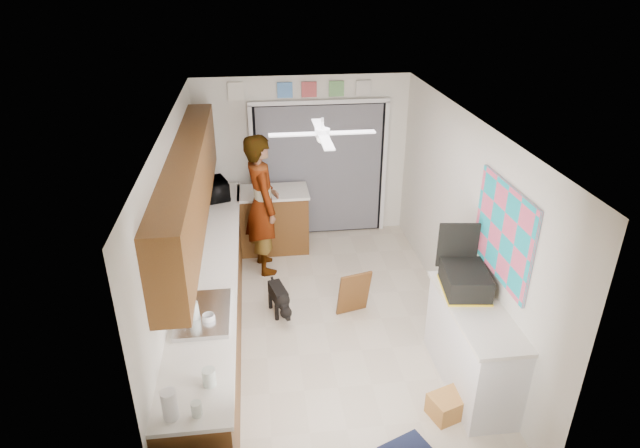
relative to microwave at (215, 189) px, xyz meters
name	(u,v)px	position (x,y,z in m)	size (l,w,h in m)	color
floor	(324,323)	(1.31, -1.85, -1.07)	(5.00, 5.00, 0.00)	beige
ceiling	(325,122)	(1.31, -1.85, 1.43)	(5.00, 5.00, 0.00)	white
wall_back	(303,158)	(1.31, 0.65, 0.18)	(3.20, 3.20, 0.00)	silver
wall_front	(371,392)	(1.31, -4.35, 0.18)	(3.20, 3.20, 0.00)	silver
wall_left	(178,240)	(-0.29, -1.85, 0.18)	(5.00, 5.00, 0.00)	silver
wall_right	(462,224)	(2.91, -1.85, 0.18)	(5.00, 5.00, 0.00)	silver
left_base_cabinets	(213,300)	(0.01, -1.85, -0.62)	(0.60, 4.80, 0.90)	brown
left_countertop	(210,264)	(0.02, -1.85, -0.15)	(0.62, 4.80, 0.04)	white
upper_cabinets	(189,185)	(-0.13, -1.65, 0.73)	(0.32, 4.00, 0.80)	brown
sink_basin	(203,315)	(0.02, -2.85, -0.12)	(0.50, 0.76, 0.06)	silver
faucet	(182,308)	(-0.17, -2.85, -0.02)	(0.03, 0.03, 0.22)	silver
peninsula_base	(274,221)	(0.81, 0.15, -0.62)	(1.00, 0.60, 0.90)	brown
peninsula_top	(273,192)	(0.81, 0.15, -0.15)	(1.04, 0.64, 0.04)	white
back_opening_recess	(319,171)	(1.56, 0.62, -0.02)	(2.00, 0.06, 2.10)	black
curtain_panel	(320,171)	(1.56, 0.58, -0.02)	(1.90, 0.03, 2.05)	slate
door_trim_left	(253,174)	(0.54, 0.59, -0.02)	(0.06, 0.04, 2.10)	white
door_trim_right	(384,168)	(2.58, 0.59, -0.02)	(0.06, 0.04, 2.10)	white
door_trim_head	(320,102)	(1.56, 0.59, 1.05)	(2.10, 0.04, 0.06)	white
header_frame_1	(285,90)	(1.06, 0.62, 1.23)	(0.22, 0.02, 0.22)	#518ED9
header_frame_2	(309,90)	(1.41, 0.62, 1.23)	(0.22, 0.02, 0.22)	#B74447
header_frame_3	(336,89)	(1.81, 0.62, 1.23)	(0.22, 0.02, 0.22)	#65A35D
header_frame_4	(363,88)	(2.21, 0.62, 1.23)	(0.22, 0.02, 0.22)	silver
route66_sign	(236,92)	(0.36, 0.62, 1.23)	(0.22, 0.02, 0.26)	silver
right_counter_base	(472,348)	(2.66, -3.05, -0.62)	(0.50, 1.40, 0.90)	white
right_counter_top	(477,310)	(2.65, -3.05, -0.15)	(0.54, 1.44, 0.04)	white
abstract_painting	(503,232)	(2.89, -2.85, 0.58)	(0.03, 1.15, 0.95)	#F0587B
ceiling_fan	(322,133)	(1.31, -1.65, 1.25)	(1.14, 1.14, 0.24)	white
microwave	(215,189)	(0.00, 0.00, 0.00)	(0.48, 0.33, 0.27)	black
soap_bottle	(193,308)	(-0.05, -2.92, 0.01)	(0.11, 0.11, 0.29)	silver
cup	(209,319)	(0.08, -2.97, -0.08)	(0.12, 0.12, 0.10)	white
jar_a	(209,377)	(0.14, -3.78, -0.06)	(0.11, 0.11, 0.15)	silver
jar_b	(197,409)	(0.07, -4.10, -0.07)	(0.08, 0.08, 0.12)	silver
paper_towel_roll	(170,405)	(-0.12, -4.10, -0.01)	(0.11, 0.11, 0.25)	white
suitcase	(465,280)	(2.63, -2.73, -0.01)	(0.43, 0.57, 0.24)	black
suitcase_rim	(464,290)	(2.63, -2.73, -0.12)	(0.44, 0.58, 0.02)	yellow
suitcase_lid	(458,245)	(2.63, -2.44, 0.24)	(0.42, 0.03, 0.50)	black
cardboard_box	(449,405)	(2.31, -3.45, -0.96)	(0.36, 0.27, 0.23)	#C5893E
cabinet_door_panel	(354,293)	(1.70, -1.70, -0.77)	(0.41, 0.03, 0.61)	brown
man	(262,205)	(0.65, -0.43, -0.08)	(0.72, 0.47, 1.98)	white
dog	(278,298)	(0.78, -1.56, -0.86)	(0.23, 0.54, 0.42)	black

